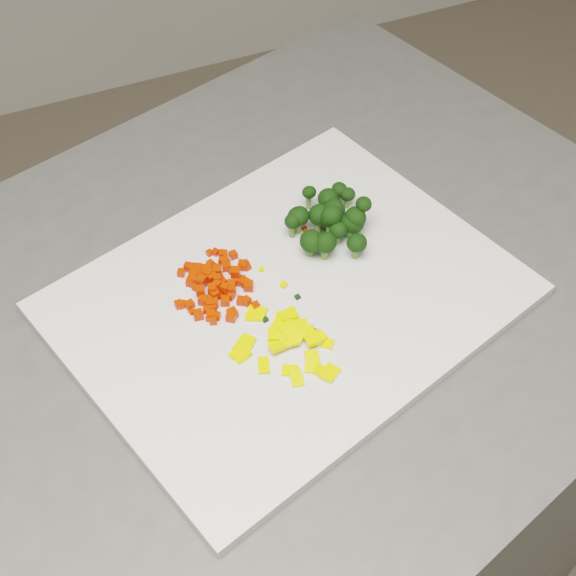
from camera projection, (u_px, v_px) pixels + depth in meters
name	position (u px, v px, depth m)	size (l,w,h in m)	color
counter_block	(255.00, 516.00, 1.10)	(0.88, 0.62, 0.90)	#484845
cutting_board	(288.00, 298.00, 0.76)	(0.40, 0.31, 0.01)	silver
carrot_pile	(218.00, 279.00, 0.75)	(0.09, 0.09, 0.02)	red
pepper_pile	(294.00, 337.00, 0.71)	(0.10, 0.10, 0.01)	yellow
broccoli_pile	(340.00, 213.00, 0.79)	(0.11, 0.11, 0.05)	black
carrot_cube_0	(210.00, 264.00, 0.77)	(0.01, 0.01, 0.01)	red
carrot_cube_1	(228.00, 285.00, 0.76)	(0.01, 0.01, 0.01)	red
carrot_cube_2	(206.00, 310.00, 0.74)	(0.01, 0.01, 0.01)	red
carrot_cube_3	(211.00, 315.00, 0.73)	(0.01, 0.01, 0.01)	red
carrot_cube_4	(238.00, 280.00, 0.76)	(0.01, 0.01, 0.01)	red
carrot_cube_5	(236.00, 273.00, 0.76)	(0.01, 0.01, 0.01)	red
carrot_cube_6	(200.00, 291.00, 0.74)	(0.01, 0.01, 0.01)	red
carrot_cube_7	(231.00, 288.00, 0.75)	(0.01, 0.01, 0.01)	red
carrot_cube_8	(201.00, 280.00, 0.75)	(0.01, 0.01, 0.01)	red
carrot_cube_9	(243.00, 265.00, 0.77)	(0.01, 0.01, 0.01)	red
carrot_cube_10	(189.00, 306.00, 0.74)	(0.01, 0.01, 0.01)	red
carrot_cube_11	(212.00, 289.00, 0.74)	(0.01, 0.01, 0.01)	red
carrot_cube_12	(219.00, 278.00, 0.76)	(0.01, 0.01, 0.01)	red
carrot_cube_13	(190.00, 305.00, 0.74)	(0.01, 0.01, 0.01)	red
carrot_cube_14	(220.00, 280.00, 0.76)	(0.01, 0.01, 0.01)	red
carrot_cube_15	(246.00, 301.00, 0.74)	(0.01, 0.01, 0.01)	red
carrot_cube_16	(179.00, 305.00, 0.74)	(0.01, 0.01, 0.01)	red
carrot_cube_17	(231.00, 316.00, 0.73)	(0.01, 0.01, 0.01)	red
carrot_cube_18	(190.00, 282.00, 0.76)	(0.01, 0.01, 0.01)	red
carrot_cube_19	(211.00, 277.00, 0.75)	(0.01, 0.01, 0.01)	red
carrot_cube_20	(208.00, 270.00, 0.77)	(0.01, 0.01, 0.01)	red
carrot_cube_21	(213.00, 274.00, 0.77)	(0.01, 0.01, 0.01)	red
carrot_cube_22	(215.00, 267.00, 0.77)	(0.01, 0.01, 0.01)	red
carrot_cube_23	(223.00, 255.00, 0.78)	(0.01, 0.01, 0.01)	red
carrot_cube_24	(217.00, 271.00, 0.76)	(0.01, 0.01, 0.01)	red
carrot_cube_25	(210.00, 304.00, 0.74)	(0.01, 0.01, 0.01)	red
carrot_cube_26	(190.00, 267.00, 0.77)	(0.01, 0.01, 0.01)	red
carrot_cube_27	(208.00, 273.00, 0.75)	(0.01, 0.01, 0.01)	red
carrot_cube_28	(182.00, 304.00, 0.74)	(0.01, 0.01, 0.01)	red
carrot_cube_29	(195.00, 270.00, 0.77)	(0.01, 0.01, 0.01)	red
carrot_cube_30	(192.00, 280.00, 0.76)	(0.01, 0.01, 0.01)	red
carrot_cube_31	(232.00, 313.00, 0.73)	(0.01, 0.01, 0.01)	red
carrot_cube_32	(215.00, 294.00, 0.74)	(0.01, 0.01, 0.01)	red
carrot_cube_33	(231.00, 285.00, 0.75)	(0.01, 0.01, 0.01)	red
carrot_cube_34	(225.00, 301.00, 0.74)	(0.01, 0.01, 0.01)	red
carrot_cube_35	(214.00, 273.00, 0.77)	(0.01, 0.01, 0.01)	red
carrot_cube_36	(215.00, 293.00, 0.75)	(0.01, 0.01, 0.01)	red
carrot_cube_37	(226.00, 267.00, 0.77)	(0.01, 0.01, 0.01)	red
carrot_cube_38	(248.00, 267.00, 0.77)	(0.01, 0.01, 0.01)	red
carrot_cube_39	(179.00, 304.00, 0.74)	(0.01, 0.01, 0.01)	red
carrot_cube_40	(182.00, 305.00, 0.74)	(0.01, 0.01, 0.01)	red
carrot_cube_41	(215.00, 252.00, 0.78)	(0.01, 0.01, 0.01)	red
carrot_cube_42	(246.00, 263.00, 0.78)	(0.01, 0.01, 0.01)	red
carrot_cube_43	(209.00, 318.00, 0.73)	(0.01, 0.01, 0.01)	red
carrot_cube_44	(213.00, 321.00, 0.73)	(0.01, 0.01, 0.01)	red
carrot_cube_45	(222.00, 283.00, 0.76)	(0.01, 0.01, 0.01)	red
carrot_cube_46	(196.00, 287.00, 0.76)	(0.01, 0.01, 0.01)	red
carrot_cube_47	(188.00, 266.00, 0.77)	(0.01, 0.01, 0.01)	red
carrot_cube_48	(213.00, 307.00, 0.74)	(0.01, 0.01, 0.01)	red
carrot_cube_49	(221.00, 288.00, 0.75)	(0.01, 0.01, 0.01)	red
carrot_cube_50	(214.00, 303.00, 0.74)	(0.01, 0.01, 0.01)	red
carrot_cube_51	(243.00, 282.00, 0.76)	(0.01, 0.01, 0.01)	red
carrot_cube_52	(217.00, 278.00, 0.75)	(0.01, 0.01, 0.01)	red
carrot_cube_53	(224.00, 288.00, 0.74)	(0.01, 0.01, 0.01)	red
carrot_cube_54	(233.00, 255.00, 0.78)	(0.01, 0.01, 0.01)	red
carrot_cube_55	(203.00, 300.00, 0.74)	(0.01, 0.01, 0.01)	red
carrot_cube_56	(207.00, 272.00, 0.77)	(0.01, 0.01, 0.01)	red
carrot_cube_57	(200.00, 271.00, 0.77)	(0.01, 0.01, 0.01)	red
carrot_cube_58	(215.00, 295.00, 0.75)	(0.01, 0.01, 0.01)	red
carrot_cube_59	(198.00, 267.00, 0.77)	(0.01, 0.01, 0.01)	red
carrot_cube_60	(248.00, 286.00, 0.75)	(0.01, 0.01, 0.01)	red
carrot_cube_61	(220.00, 295.00, 0.75)	(0.01, 0.01, 0.01)	red
carrot_cube_62	(185.00, 304.00, 0.74)	(0.01, 0.01, 0.01)	red
carrot_cube_63	(235.00, 272.00, 0.76)	(0.01, 0.01, 0.01)	red
carrot_cube_64	(214.00, 291.00, 0.75)	(0.01, 0.01, 0.01)	red
carrot_cube_65	(231.00, 271.00, 0.77)	(0.01, 0.01, 0.01)	red
carrot_cube_66	(217.00, 285.00, 0.75)	(0.01, 0.01, 0.01)	red
carrot_cube_67	(256.00, 305.00, 0.74)	(0.01, 0.01, 0.01)	red
carrot_cube_68	(222.00, 261.00, 0.78)	(0.01, 0.01, 0.01)	red
carrot_cube_69	(248.00, 283.00, 0.76)	(0.01, 0.01, 0.01)	red
carrot_cube_70	(201.00, 276.00, 0.76)	(0.01, 0.01, 0.01)	red
carrot_cube_71	(241.00, 301.00, 0.74)	(0.01, 0.01, 0.01)	red
carrot_cube_72	(209.00, 253.00, 0.78)	(0.01, 0.01, 0.01)	red
carrot_cube_73	(198.00, 315.00, 0.73)	(0.01, 0.01, 0.01)	red
carrot_cube_74	(217.00, 316.00, 0.73)	(0.01, 0.01, 0.01)	red
carrot_cube_75	(194.00, 275.00, 0.76)	(0.01, 0.01, 0.01)	red
carrot_cube_76	(225.00, 262.00, 0.78)	(0.01, 0.01, 0.01)	red
carrot_cube_77	(231.00, 295.00, 0.75)	(0.01, 0.01, 0.01)	red
carrot_cube_78	(213.00, 281.00, 0.76)	(0.01, 0.01, 0.01)	red
carrot_cube_79	(181.00, 273.00, 0.77)	(0.01, 0.01, 0.01)	red
carrot_cube_80	(204.00, 268.00, 0.77)	(0.01, 0.01, 0.01)	red
pepper_chunk_0	(280.00, 328.00, 0.72)	(0.02, 0.01, 0.00)	yellow
pepper_chunk_1	(256.00, 313.00, 0.74)	(0.02, 0.01, 0.00)	yellow
pepper_chunk_2	(241.00, 353.00, 0.71)	(0.01, 0.01, 0.00)	yellow
pepper_chunk_3	(247.00, 341.00, 0.72)	(0.01, 0.01, 0.00)	yellow
pepper_chunk_4	(290.00, 371.00, 0.70)	(0.01, 0.01, 0.00)	yellow
pepper_chunk_5	(283.00, 319.00, 0.73)	(0.02, 0.02, 0.00)	yellow
pepper_chunk_6	(243.00, 347.00, 0.71)	(0.01, 0.01, 0.00)	yellow
pepper_chunk_7	(290.00, 333.00, 0.72)	(0.02, 0.01, 0.00)	yellow
pepper_chunk_8	(240.00, 357.00, 0.71)	(0.01, 0.01, 0.00)	yellow
pepper_chunk_9	(288.00, 315.00, 0.74)	(0.02, 0.01, 0.00)	yellow
pepper_chunk_10	(306.00, 331.00, 0.72)	(0.01, 0.01, 0.00)	yellow
pepper_chunk_11	(254.00, 317.00, 0.73)	(0.02, 0.01, 0.00)	yellow
pepper_chunk_12	(278.00, 347.00, 0.71)	(0.02, 0.01, 0.00)	yellow
pepper_chunk_13	(275.00, 336.00, 0.72)	(0.01, 0.01, 0.00)	yellow
pepper_chunk_14	(295.00, 336.00, 0.72)	(0.01, 0.02, 0.00)	yellow
pepper_chunk_15	(292.00, 314.00, 0.74)	(0.01, 0.01, 0.00)	yellow
pepper_chunk_16	(313.00, 339.00, 0.71)	(0.01, 0.01, 0.00)	yellow
pepper_chunk_17	(330.00, 373.00, 0.69)	(0.02, 0.01, 0.00)	yellow
pepper_chunk_18	(288.00, 339.00, 0.71)	(0.02, 0.02, 0.00)	yellow
pepper_chunk_19	(264.00, 365.00, 0.70)	(0.02, 0.01, 0.00)	yellow
pepper_chunk_20	(322.00, 370.00, 0.70)	(0.01, 0.01, 0.00)	yellow
pepper_chunk_21	(277.00, 333.00, 0.72)	(0.02, 0.01, 0.00)	yellow
pepper_chunk_22	(320.00, 337.00, 0.72)	(0.01, 0.01, 0.00)	yellow
pepper_chunk_23	(277.00, 345.00, 0.71)	(0.01, 0.01, 0.00)	yellow
pepper_chunk_24	(299.00, 327.00, 0.73)	(0.02, 0.02, 0.00)	yellow
pepper_chunk_25	(287.00, 330.00, 0.72)	(0.01, 0.01, 0.00)	yellow
pepper_chunk_26	(312.00, 365.00, 0.70)	(0.02, 0.01, 0.00)	yellow
pepper_chunk_27	(312.00, 358.00, 0.70)	(0.01, 0.01, 0.00)	yellow
pepper_chunk_28	(326.00, 343.00, 0.72)	(0.01, 0.01, 0.00)	yellow
pepper_chunk_29	(297.00, 379.00, 0.69)	(0.02, 0.01, 0.00)	yellow
broccoli_floret_0	(339.00, 194.00, 0.83)	(0.02, 0.02, 0.02)	black
broccoli_floret_1	(350.00, 226.00, 0.79)	(0.03, 0.03, 0.03)	black
broccoli_floret_2	(343.00, 226.00, 0.80)	(0.02, 0.02, 0.02)	black
broccoli_floret_3	(311.00, 244.00, 0.78)	(0.03, 0.03, 0.03)	black
broccoli_floret_4	(298.00, 221.00, 0.80)	(0.03, 0.03, 0.03)	black
broccoli_floret_5	(356.00, 247.00, 0.77)	(0.03, 0.03, 0.03)	black
broccoli_floret_6	(331.00, 222.00, 0.79)	(0.03, 0.03, 0.03)	black
broccoli_floret_7	(292.00, 226.00, 0.79)	(0.02, 0.02, 0.03)	black
broccoli_floret_8	(325.00, 247.00, 0.77)	(0.03, 0.03, 0.03)	black
broccoli_floret_9	(327.00, 202.00, 0.82)	(0.03, 0.03, 0.03)	black
broccoli_floret_10	(309.00, 198.00, 0.82)	(0.02, 0.02, 0.03)	black
broccoli_floret_11	(318.00, 219.00, 0.80)	(0.03, 0.03, 0.03)	black
broccoli_floret_12	(333.00, 214.00, 0.80)	(0.03, 0.03, 0.03)	black
broccoli_floret_13	(347.00, 198.00, 0.82)	(0.02, 0.02, 0.02)	black
broccoli_floret_14	(327.00, 205.00, 0.81)	(0.02, 0.02, 0.03)	black
broccoli_floret_15	(337.00, 234.00, 0.79)	(0.02, 0.02, 0.02)	black
broccoli_floret_16	(352.00, 226.00, 0.79)	(0.03, 0.03, 0.03)	black
broccoli_floret_17	(362.00, 210.00, 0.79)	(0.02, 0.02, 0.03)	black
broccoli_floret_18	(354.00, 223.00, 0.79)	(0.03, 0.03, 0.03)	black
stray_bit_0	(297.00, 297.00, 0.75)	(0.00, 0.00, 0.00)	black
stray_bit_1	(324.00, 233.00, 0.80)	(0.01, 0.01, 0.00)	black
stray_bit_2	(284.00, 285.00, 0.76)	(0.01, 0.01, 0.00)	yellow
stray_bit_3	(305.00, 229.00, 0.81)	(0.00, 0.00, 0.00)	red
stray_bit_4	(261.00, 269.00, 0.77)	(0.00, 0.00, 0.00)	yellow
stray_bit_5	(315.00, 332.00, 0.72)	(0.01, 0.01, 0.00)	black
stray_bit_6	(292.00, 332.00, 0.72)	(0.01, 0.01, 0.00)	yellow
stray_bit_7	(192.00, 312.00, 0.74)	(0.01, 0.01, 0.00)	red
stray_bit_8	(211.00, 296.00, 0.75)	(0.00, 0.00, 0.00)	yellow
stray_bit_9	(335.00, 239.00, 0.80)	(0.00, 0.00, 0.00)	red
stray_bit_10	(265.00, 319.00, 0.73)	(0.00, 0.00, 0.00)	black
stray_bit_11	(233.00, 355.00, 0.71)	(0.01, 0.01, 0.00)	yellow
stray_bit_12	(225.00, 298.00, 0.75)	(0.00, 0.00, 0.00)	yellow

